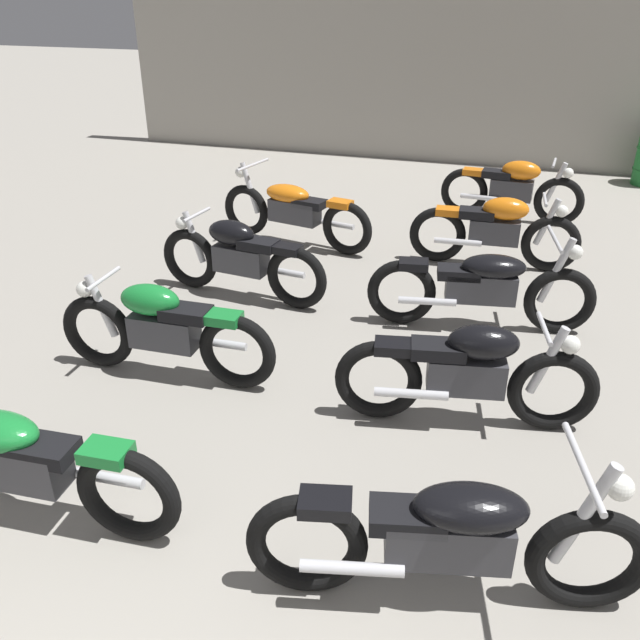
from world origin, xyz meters
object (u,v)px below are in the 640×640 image
(motorcycle_left_row_3, at_px, (240,257))
(motorcycle_right_row_4, at_px, (495,229))
(motorcycle_left_row_1, at_px, (13,460))
(motorcycle_left_row_2, at_px, (163,328))
(motorcycle_right_row_3, at_px, (482,286))
(motorcycle_right_row_2, at_px, (467,372))
(motorcycle_right_row_5, at_px, (512,188))
(motorcycle_left_row_4, at_px, (294,210))
(motorcycle_right_row_1, at_px, (450,536))

(motorcycle_left_row_3, bearing_deg, motorcycle_right_row_4, 33.94)
(motorcycle_left_row_1, height_order, motorcycle_left_row_2, motorcycle_left_row_1)
(motorcycle_right_row_3, distance_m, motorcycle_right_row_4, 1.66)
(motorcycle_left_row_2, xyz_separation_m, motorcycle_right_row_2, (2.51, 0.07, 0.00))
(motorcycle_left_row_1, height_order, motorcycle_right_row_5, motorcycle_left_row_1)
(motorcycle_left_row_4, height_order, motorcycle_right_row_5, motorcycle_left_row_4)
(motorcycle_left_row_4, distance_m, motorcycle_right_row_1, 5.64)
(motorcycle_left_row_3, height_order, motorcycle_right_row_4, same)
(motorcycle_left_row_2, xyz_separation_m, motorcycle_right_row_1, (2.61, -1.62, -0.01))
(motorcycle_right_row_5, bearing_deg, motorcycle_left_row_4, -144.84)
(motorcycle_right_row_1, bearing_deg, motorcycle_right_row_4, 91.59)
(motorcycle_left_row_3, bearing_deg, motorcycle_left_row_2, -89.01)
(motorcycle_right_row_2, height_order, motorcycle_right_row_3, motorcycle_right_row_3)
(motorcycle_left_row_1, height_order, motorcycle_right_row_1, same)
(motorcycle_left_row_2, bearing_deg, motorcycle_right_row_4, 53.66)
(motorcycle_right_row_2, distance_m, motorcycle_right_row_4, 3.29)
(motorcycle_left_row_1, bearing_deg, motorcycle_left_row_3, 89.98)
(motorcycle_left_row_2, height_order, motorcycle_right_row_5, same)
(motorcycle_left_row_3, distance_m, motorcycle_right_row_4, 3.01)
(motorcycle_left_row_2, bearing_deg, motorcycle_left_row_4, 90.45)
(motorcycle_right_row_1, xyz_separation_m, motorcycle_right_row_4, (-0.14, 4.98, 0.01))
(motorcycle_right_row_3, bearing_deg, motorcycle_left_row_1, -125.60)
(motorcycle_right_row_3, bearing_deg, motorcycle_left_row_4, 146.33)
(motorcycle_left_row_2, bearing_deg, motorcycle_right_row_2, 1.49)
(motorcycle_left_row_1, distance_m, motorcycle_left_row_3, 3.47)
(motorcycle_left_row_1, relative_size, motorcycle_right_row_3, 1.01)
(motorcycle_left_row_3, bearing_deg, motorcycle_left_row_4, 89.92)
(motorcycle_left_row_3, distance_m, motorcycle_left_row_4, 1.69)
(motorcycle_left_row_4, relative_size, motorcycle_right_row_1, 1.00)
(motorcycle_right_row_5, bearing_deg, motorcycle_left_row_2, -116.30)
(motorcycle_right_row_1, height_order, motorcycle_right_row_4, motorcycle_right_row_1)
(motorcycle_right_row_4, bearing_deg, motorcycle_left_row_4, 179.81)
(motorcycle_right_row_1, distance_m, motorcycle_right_row_3, 3.33)
(motorcycle_right_row_4, bearing_deg, motorcycle_left_row_2, -126.34)
(motorcycle_left_row_3, xyz_separation_m, motorcycle_left_row_4, (0.00, 1.69, -0.01))
(motorcycle_right_row_1, bearing_deg, motorcycle_left_row_3, 128.65)
(motorcycle_left_row_1, relative_size, motorcycle_right_row_4, 1.10)
(motorcycle_left_row_4, distance_m, motorcycle_right_row_5, 3.17)
(motorcycle_right_row_5, bearing_deg, motorcycle_right_row_4, -93.03)
(motorcycle_right_row_4, distance_m, motorcycle_right_row_5, 1.84)
(motorcycle_left_row_4, bearing_deg, motorcycle_right_row_5, 35.16)
(motorcycle_left_row_4, relative_size, motorcycle_right_row_5, 1.09)
(motorcycle_left_row_4, xyz_separation_m, motorcycle_right_row_5, (2.59, 1.83, 0.01))
(motorcycle_left_row_1, distance_m, motorcycle_right_row_5, 7.46)
(motorcycle_right_row_2, xyz_separation_m, motorcycle_right_row_5, (0.06, 5.13, 0.00))
(motorcycle_left_row_4, bearing_deg, motorcycle_left_row_3, -90.08)
(motorcycle_left_row_2, distance_m, motorcycle_right_row_3, 3.00)
(motorcycle_left_row_4, height_order, motorcycle_right_row_1, same)
(motorcycle_left_row_4, xyz_separation_m, motorcycle_right_row_2, (2.54, -3.30, 0.01))
(motorcycle_left_row_1, height_order, motorcycle_left_row_4, same)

